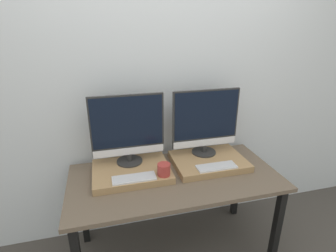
{
  "coord_description": "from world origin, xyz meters",
  "views": [
    {
      "loc": [
        -0.47,
        -1.22,
        1.75
      ],
      "look_at": [
        0.0,
        0.57,
        1.03
      ],
      "focal_mm": 28.0,
      "sensor_mm": 36.0,
      "label": 1
    }
  ],
  "objects_px": {
    "mug": "(164,169)",
    "keyboard_right": "(217,167)",
    "keyboard_left": "(134,178)",
    "monitor_right": "(206,121)",
    "monitor_left": "(128,128)"
  },
  "relations": [
    {
      "from": "keyboard_left",
      "to": "mug",
      "type": "relative_size",
      "value": 3.27
    },
    {
      "from": "keyboard_left",
      "to": "mug",
      "type": "xyz_separation_m",
      "value": [
        0.21,
        -0.0,
        0.03
      ]
    },
    {
      "from": "mug",
      "to": "keyboard_left",
      "type": "bearing_deg",
      "value": 180.0
    },
    {
      "from": "monitor_right",
      "to": "keyboard_left",
      "type": "bearing_deg",
      "value": -157.88
    },
    {
      "from": "mug",
      "to": "keyboard_right",
      "type": "relative_size",
      "value": 0.31
    },
    {
      "from": "mug",
      "to": "monitor_right",
      "type": "relative_size",
      "value": 0.17
    },
    {
      "from": "keyboard_left",
      "to": "monitor_right",
      "type": "bearing_deg",
      "value": 22.12
    },
    {
      "from": "monitor_right",
      "to": "keyboard_right",
      "type": "distance_m",
      "value": 0.37
    },
    {
      "from": "keyboard_left",
      "to": "monitor_right",
      "type": "distance_m",
      "value": 0.71
    },
    {
      "from": "keyboard_right",
      "to": "monitor_right",
      "type": "bearing_deg",
      "value": 90.0
    },
    {
      "from": "mug",
      "to": "monitor_right",
      "type": "xyz_separation_m",
      "value": [
        0.4,
        0.25,
        0.23
      ]
    },
    {
      "from": "monitor_left",
      "to": "keyboard_right",
      "type": "relative_size",
      "value": 1.81
    },
    {
      "from": "monitor_left",
      "to": "keyboard_right",
      "type": "xyz_separation_m",
      "value": [
        0.61,
        -0.25,
        -0.27
      ]
    },
    {
      "from": "monitor_right",
      "to": "keyboard_right",
      "type": "height_order",
      "value": "monitor_right"
    },
    {
      "from": "keyboard_left",
      "to": "keyboard_right",
      "type": "distance_m",
      "value": 0.61
    }
  ]
}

